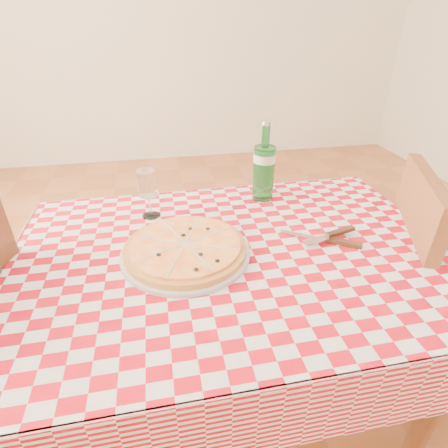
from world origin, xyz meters
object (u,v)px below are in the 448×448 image
(pizza_plate, at_px, (185,247))
(water_bottle, at_px, (264,162))
(wine_glass, at_px, (149,194))
(dining_table, at_px, (234,277))
(chair_near, at_px, (429,286))

(pizza_plate, relative_size, water_bottle, 1.28)
(pizza_plate, height_order, wine_glass, wine_glass)
(dining_table, height_order, wine_glass, wine_glass)
(chair_near, height_order, wine_glass, chair_near)
(dining_table, height_order, water_bottle, water_bottle)
(dining_table, relative_size, water_bottle, 4.10)
(chair_near, bearing_deg, pizza_plate, -158.78)
(water_bottle, bearing_deg, chair_near, -35.31)
(pizza_plate, height_order, water_bottle, water_bottle)
(chair_near, xyz_separation_m, water_bottle, (-0.52, 0.37, 0.36))
(dining_table, relative_size, pizza_plate, 3.19)
(dining_table, distance_m, water_bottle, 0.45)
(dining_table, bearing_deg, water_bottle, 60.98)
(water_bottle, height_order, wine_glass, water_bottle)
(water_bottle, xyz_separation_m, wine_glass, (-0.42, -0.06, -0.06))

